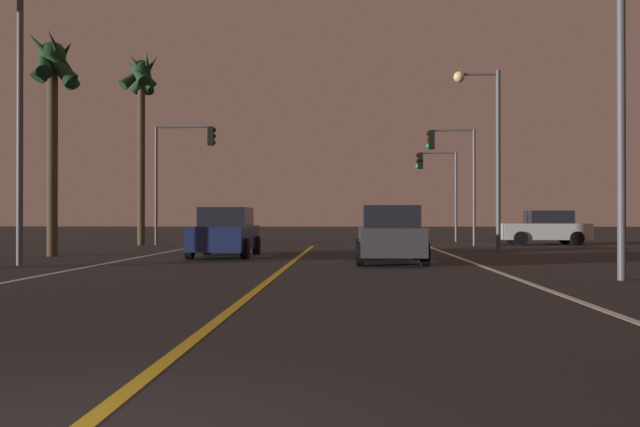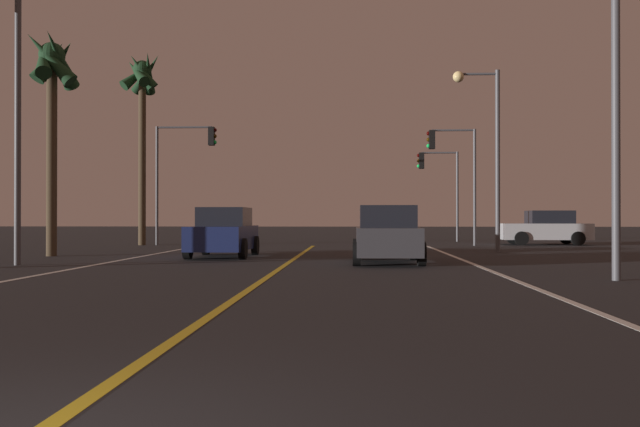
{
  "view_description": "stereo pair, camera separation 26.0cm",
  "coord_description": "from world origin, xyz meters",
  "px_view_note": "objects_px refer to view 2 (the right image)",
  "views": [
    {
      "loc": [
        1.71,
        -3.4,
        1.34
      ],
      "look_at": [
        0.4,
        27.35,
        1.54
      ],
      "focal_mm": 38.07,
      "sensor_mm": 36.0,
      "label": 1
    },
    {
      "loc": [
        1.97,
        -3.4,
        1.34
      ],
      "look_at": [
        0.4,
        27.35,
        1.54
      ],
      "focal_mm": 38.07,
      "sensor_mm": 36.0,
      "label": 2
    }
  ],
  "objects_px": {
    "car_crossing_side": "(546,228)",
    "palm_tree_left_mid": "(52,78)",
    "street_lamp_right_near": "(596,42)",
    "street_lamp_right_far": "(487,135)",
    "traffic_light_far_right": "(438,175)",
    "car_oncoming": "(224,233)",
    "car_lead_same_lane": "(387,235)",
    "street_lamp_left_mid": "(35,85)",
    "traffic_light_near_right": "(452,160)",
    "traffic_light_near_left": "(185,157)",
    "palm_tree_left_far": "(143,91)"
  },
  "relations": [
    {
      "from": "traffic_light_near_left",
      "to": "street_lamp_right_near",
      "type": "height_order",
      "value": "street_lamp_right_near"
    },
    {
      "from": "car_lead_same_lane",
      "to": "traffic_light_near_left",
      "type": "bearing_deg",
      "value": 36.31
    },
    {
      "from": "car_lead_same_lane",
      "to": "street_lamp_right_near",
      "type": "relative_size",
      "value": 0.53
    },
    {
      "from": "street_lamp_right_far",
      "to": "traffic_light_near_right",
      "type": "bearing_deg",
      "value": -85.72
    },
    {
      "from": "traffic_light_near_left",
      "to": "palm_tree_left_far",
      "type": "xyz_separation_m",
      "value": [
        -2.06,
        -0.08,
        3.3
      ]
    },
    {
      "from": "car_crossing_side",
      "to": "traffic_light_near_right",
      "type": "xyz_separation_m",
      "value": [
        -4.81,
        -1.42,
        3.29
      ]
    },
    {
      "from": "street_lamp_right_far",
      "to": "palm_tree_left_far",
      "type": "relative_size",
      "value": 0.75
    },
    {
      "from": "traffic_light_far_right",
      "to": "palm_tree_left_mid",
      "type": "distance_m",
      "value": 21.67
    },
    {
      "from": "car_crossing_side",
      "to": "street_lamp_right_far",
      "type": "relative_size",
      "value": 0.6
    },
    {
      "from": "traffic_light_near_left",
      "to": "traffic_light_far_right",
      "type": "bearing_deg",
      "value": 22.89
    },
    {
      "from": "car_lead_same_lane",
      "to": "street_lamp_left_mid",
      "type": "height_order",
      "value": "street_lamp_left_mid"
    },
    {
      "from": "car_lead_same_lane",
      "to": "traffic_light_far_right",
      "type": "bearing_deg",
      "value": -11.6
    },
    {
      "from": "traffic_light_far_right",
      "to": "palm_tree_left_mid",
      "type": "bearing_deg",
      "value": 44.8
    },
    {
      "from": "street_lamp_right_near",
      "to": "street_lamp_left_mid",
      "type": "bearing_deg",
      "value": -15.38
    },
    {
      "from": "car_oncoming",
      "to": "street_lamp_right_near",
      "type": "bearing_deg",
      "value": 49.38
    },
    {
      "from": "traffic_light_near_right",
      "to": "car_oncoming",
      "type": "bearing_deg",
      "value": 46.66
    },
    {
      "from": "car_crossing_side",
      "to": "palm_tree_left_mid",
      "type": "relative_size",
      "value": 0.54
    },
    {
      "from": "traffic_light_far_right",
      "to": "street_lamp_left_mid",
      "type": "relative_size",
      "value": 0.63
    },
    {
      "from": "traffic_light_far_right",
      "to": "street_lamp_right_far",
      "type": "xyz_separation_m",
      "value": [
        0.48,
        -11.57,
        0.84
      ]
    },
    {
      "from": "street_lamp_left_mid",
      "to": "palm_tree_left_mid",
      "type": "bearing_deg",
      "value": 108.94
    },
    {
      "from": "car_crossing_side",
      "to": "traffic_light_near_right",
      "type": "relative_size",
      "value": 0.77
    },
    {
      "from": "car_lead_same_lane",
      "to": "traffic_light_near_left",
      "type": "distance_m",
      "value": 16.09
    },
    {
      "from": "car_lead_same_lane",
      "to": "palm_tree_left_mid",
      "type": "bearing_deg",
      "value": 75.49
    },
    {
      "from": "car_crossing_side",
      "to": "traffic_light_far_right",
      "type": "xyz_separation_m",
      "value": [
        -4.84,
        4.08,
        2.91
      ]
    },
    {
      "from": "traffic_light_near_right",
      "to": "traffic_light_near_left",
      "type": "height_order",
      "value": "traffic_light_near_left"
    },
    {
      "from": "traffic_light_near_right",
      "to": "traffic_light_far_right",
      "type": "relative_size",
      "value": 1.11
    },
    {
      "from": "traffic_light_far_right",
      "to": "street_lamp_left_mid",
      "type": "distance_m",
      "value": 24.02
    },
    {
      "from": "street_lamp_right_near",
      "to": "palm_tree_left_mid",
      "type": "relative_size",
      "value": 1.03
    },
    {
      "from": "car_oncoming",
      "to": "palm_tree_left_far",
      "type": "bearing_deg",
      "value": -148.62
    },
    {
      "from": "traffic_light_far_right",
      "to": "palm_tree_left_mid",
      "type": "height_order",
      "value": "palm_tree_left_mid"
    },
    {
      "from": "traffic_light_near_right",
      "to": "street_lamp_right_near",
      "type": "distance_m",
      "value": 18.1
    },
    {
      "from": "traffic_light_near_right",
      "to": "palm_tree_left_far",
      "type": "distance_m",
      "value": 15.52
    },
    {
      "from": "car_crossing_side",
      "to": "street_lamp_right_near",
      "type": "relative_size",
      "value": 0.53
    },
    {
      "from": "traffic_light_near_right",
      "to": "street_lamp_right_far",
      "type": "bearing_deg",
      "value": 94.28
    },
    {
      "from": "street_lamp_right_near",
      "to": "palm_tree_left_far",
      "type": "relative_size",
      "value": 0.86
    },
    {
      "from": "car_oncoming",
      "to": "street_lamp_right_far",
      "type": "height_order",
      "value": "street_lamp_right_far"
    },
    {
      "from": "car_lead_same_lane",
      "to": "street_lamp_right_near",
      "type": "height_order",
      "value": "street_lamp_right_near"
    },
    {
      "from": "car_crossing_side",
      "to": "traffic_light_near_right",
      "type": "bearing_deg",
      "value": 16.48
    },
    {
      "from": "car_oncoming",
      "to": "traffic_light_near_right",
      "type": "distance_m",
      "value": 13.82
    },
    {
      "from": "street_lamp_right_far",
      "to": "palm_tree_left_mid",
      "type": "distance_m",
      "value": 16.25
    },
    {
      "from": "street_lamp_right_near",
      "to": "palm_tree_left_mid",
      "type": "distance_m",
      "value": 17.9
    },
    {
      "from": "car_oncoming",
      "to": "palm_tree_left_mid",
      "type": "bearing_deg",
      "value": -90.87
    },
    {
      "from": "car_crossing_side",
      "to": "car_oncoming",
      "type": "distance_m",
      "value": 17.94
    },
    {
      "from": "car_crossing_side",
      "to": "street_lamp_left_mid",
      "type": "bearing_deg",
      "value": 39.98
    },
    {
      "from": "street_lamp_left_mid",
      "to": "palm_tree_left_mid",
      "type": "relative_size",
      "value": 1.02
    },
    {
      "from": "car_lead_same_lane",
      "to": "car_oncoming",
      "type": "xyz_separation_m",
      "value": [
        -5.46,
        2.9,
        0.0
      ]
    },
    {
      "from": "car_lead_same_lane",
      "to": "street_lamp_right_near",
      "type": "distance_m",
      "value": 8.1
    },
    {
      "from": "traffic_light_far_right",
      "to": "street_lamp_right_near",
      "type": "xyz_separation_m",
      "value": [
        0.5,
        -23.57,
        1.39
      ]
    },
    {
      "from": "palm_tree_left_mid",
      "to": "palm_tree_left_far",
      "type": "bearing_deg",
      "value": 88.92
    },
    {
      "from": "street_lamp_right_near",
      "to": "palm_tree_left_far",
      "type": "height_order",
      "value": "palm_tree_left_far"
    }
  ]
}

